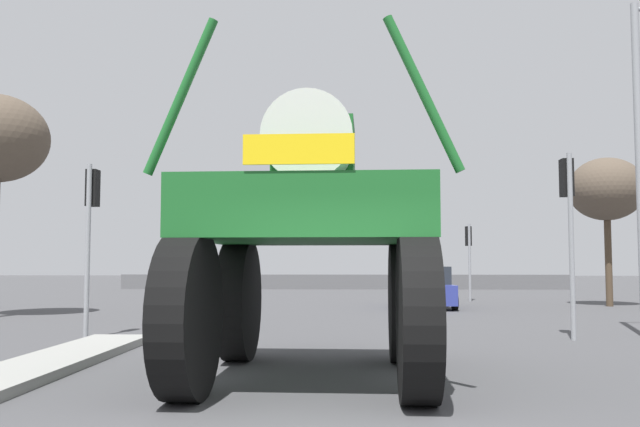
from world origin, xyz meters
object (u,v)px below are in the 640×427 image
at_px(traffic_signal_near_right, 568,204).
at_px(oversize_sprayer, 313,237).
at_px(sedan_ahead, 425,288).
at_px(traffic_signal_near_left, 91,211).
at_px(bare_tree_right, 606,190).
at_px(traffic_signal_far_left, 469,245).

bearing_deg(traffic_signal_near_right, oversize_sprayer, -136.00).
bearing_deg(oversize_sprayer, traffic_signal_near_right, -44.20).
height_order(sedan_ahead, traffic_signal_near_left, traffic_signal_near_left).
height_order(oversize_sprayer, sedan_ahead, oversize_sprayer).
relative_size(traffic_signal_near_left, bare_tree_right, 0.68).
height_order(oversize_sprayer, traffic_signal_near_left, oversize_sprayer).
bearing_deg(traffic_signal_near_right, traffic_signal_far_left, 88.40).
xyz_separation_m(oversize_sprayer, bare_tree_right, (10.50, 16.56, 2.39)).
xyz_separation_m(traffic_signal_near_left, traffic_signal_near_right, (10.66, -0.00, 0.13)).
relative_size(sedan_ahead, bare_tree_right, 0.73).
xyz_separation_m(traffic_signal_near_left, bare_tree_right, (15.77, 11.35, 1.61)).
height_order(traffic_signal_near_left, traffic_signal_far_left, traffic_signal_near_left).
relative_size(sedan_ahead, traffic_signal_near_right, 1.01).
distance_m(sedan_ahead, bare_tree_right, 8.08).
distance_m(oversize_sprayer, bare_tree_right, 19.75).
xyz_separation_m(oversize_sprayer, sedan_ahead, (3.41, 15.51, -1.34)).
xyz_separation_m(sedan_ahead, traffic_signal_near_left, (-8.68, -10.30, 2.12)).
height_order(sedan_ahead, bare_tree_right, bare_tree_right).
relative_size(oversize_sprayer, traffic_signal_far_left, 1.67).
bearing_deg(oversize_sprayer, sedan_ahead, -10.59).
bearing_deg(oversize_sprayer, traffic_signal_far_left, -14.47).
distance_m(oversize_sprayer, traffic_signal_far_left, 20.69).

